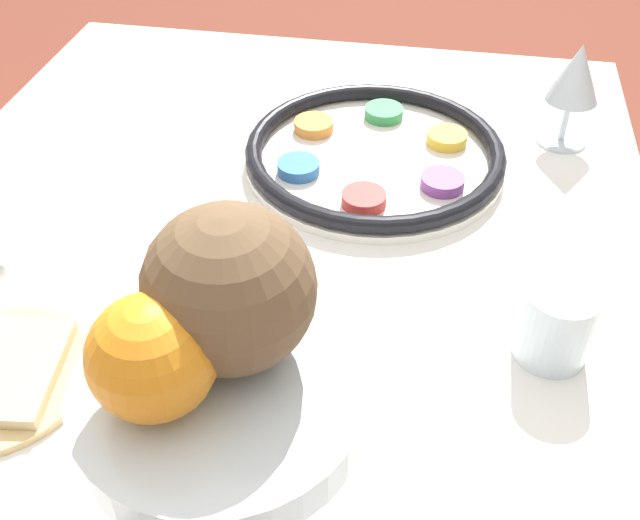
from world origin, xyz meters
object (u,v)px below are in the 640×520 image
(cup_mid, at_px, (556,324))
(fruit_stand, at_px, (222,408))
(seder_plate, at_px, (375,154))
(wine_glass, at_px, (576,77))
(coconut, at_px, (229,289))
(orange_fruit, at_px, (152,357))

(cup_mid, bearing_deg, fruit_stand, -51.99)
(seder_plate, bearing_deg, fruit_stand, -6.03)
(wine_glass, distance_m, fruit_stand, 0.63)
(wine_glass, bearing_deg, coconut, -27.24)
(fruit_stand, distance_m, coconut, 0.09)
(orange_fruit, height_order, cup_mid, orange_fruit)
(seder_plate, relative_size, fruit_stand, 1.59)
(wine_glass, height_order, coconut, coconut)
(fruit_stand, relative_size, orange_fruit, 2.44)
(seder_plate, distance_m, orange_fruit, 0.52)
(seder_plate, relative_size, coconut, 2.77)
(coconut, bearing_deg, orange_fruit, -35.05)
(wine_glass, height_order, orange_fruit, orange_fruit)
(wine_glass, bearing_deg, fruit_stand, -26.18)
(seder_plate, bearing_deg, orange_fruit, -9.51)
(wine_glass, relative_size, coconut, 1.16)
(fruit_stand, bearing_deg, wine_glass, 153.82)
(wine_glass, relative_size, fruit_stand, 0.66)
(coconut, distance_m, cup_mid, 0.32)
(seder_plate, bearing_deg, cup_mid, 34.75)
(fruit_stand, bearing_deg, seder_plate, 173.97)
(fruit_stand, distance_m, cup_mid, 0.32)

